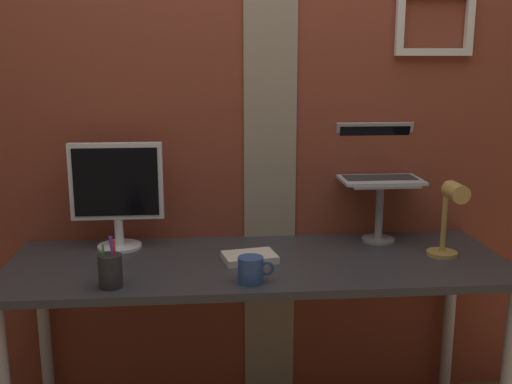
# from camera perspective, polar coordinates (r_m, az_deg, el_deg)

# --- Properties ---
(brick_wall_back) EXTENTS (3.46, 0.16, 2.47)m
(brick_wall_back) POSITION_cam_1_polar(r_m,az_deg,el_deg) (2.66, -1.24, 6.07)
(brick_wall_back) COLOR brown
(brick_wall_back) RESTS_ON ground_plane
(desk) EXTENTS (1.93, 0.67, 0.76)m
(desk) POSITION_cam_1_polar(r_m,az_deg,el_deg) (2.40, 0.21, -8.13)
(desk) COLOR #333338
(desk) RESTS_ON ground_plane
(monitor) EXTENTS (0.37, 0.18, 0.44)m
(monitor) POSITION_cam_1_polar(r_m,az_deg,el_deg) (2.53, -12.89, 0.38)
(monitor) COLOR white
(monitor) RESTS_ON desk
(laptop_stand) EXTENTS (0.28, 0.22, 0.26)m
(laptop_stand) POSITION_cam_1_polar(r_m,az_deg,el_deg) (2.63, 11.49, -0.86)
(laptop_stand) COLOR gray
(laptop_stand) RESTS_ON desk
(laptop) EXTENTS (0.34, 0.29, 0.24)m
(laptop) POSITION_cam_1_polar(r_m,az_deg,el_deg) (2.67, 11.18, 2.72)
(laptop) COLOR #ADB2B7
(laptop) RESTS_ON laptop_stand
(desk_lamp) EXTENTS (0.12, 0.20, 0.31)m
(desk_lamp) POSITION_cam_1_polar(r_m,az_deg,el_deg) (2.45, 17.72, -1.79)
(desk_lamp) COLOR tan
(desk_lamp) RESTS_ON desk
(pen_cup) EXTENTS (0.08, 0.08, 0.18)m
(pen_cup) POSITION_cam_1_polar(r_m,az_deg,el_deg) (2.15, -13.45, -7.14)
(pen_cup) COLOR #262628
(pen_cup) RESTS_ON desk
(coffee_mug) EXTENTS (0.13, 0.09, 0.09)m
(coffee_mug) POSITION_cam_1_polar(r_m,az_deg,el_deg) (2.14, -0.44, -7.29)
(coffee_mug) COLOR #2D4C8C
(coffee_mug) RESTS_ON desk
(paper_clutter_stack) EXTENTS (0.22, 0.17, 0.03)m
(paper_clutter_stack) POSITION_cam_1_polar(r_m,az_deg,el_deg) (2.37, -0.60, -6.12)
(paper_clutter_stack) COLOR silver
(paper_clutter_stack) RESTS_ON desk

